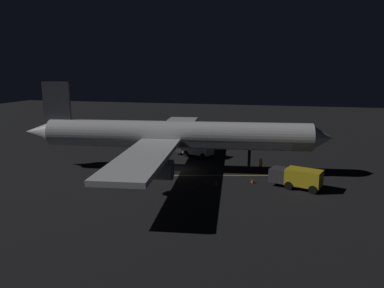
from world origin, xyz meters
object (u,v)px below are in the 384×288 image
(ground_crew_worker, at_px, (261,165))
(traffic_cone_under_wing, at_px, (198,184))
(catering_truck, at_px, (195,148))
(traffic_cone_near_left, at_px, (216,183))
(airliner, at_px, (172,136))
(baggage_truck, at_px, (298,178))
(traffic_cone_near_right, at_px, (252,181))

(ground_crew_worker, bearing_deg, traffic_cone_under_wing, -39.80)
(catering_truck, distance_m, traffic_cone_near_left, 14.27)
(airliner, relative_size, traffic_cone_under_wing, 71.71)
(airliner, height_order, baggage_truck, airliner)
(baggage_truck, bearing_deg, traffic_cone_under_wing, -79.43)
(traffic_cone_near_left, xyz_separation_m, traffic_cone_near_right, (-1.81, 3.87, 0.00))
(airliner, bearing_deg, ground_crew_worker, 98.66)
(airliner, height_order, traffic_cone_near_left, airliner)
(traffic_cone_near_right, bearing_deg, catering_truck, -140.42)
(traffic_cone_under_wing, bearing_deg, airliner, -141.22)
(airliner, height_order, catering_truck, airliner)
(traffic_cone_near_right, bearing_deg, ground_crew_worker, 172.87)
(ground_crew_worker, height_order, traffic_cone_under_wing, ground_crew_worker)
(traffic_cone_near_left, distance_m, traffic_cone_near_right, 4.27)
(ground_crew_worker, bearing_deg, airliner, -81.34)
(airliner, distance_m, catering_truck, 8.70)
(catering_truck, bearing_deg, traffic_cone_near_left, 22.68)
(traffic_cone_near_left, height_order, traffic_cone_near_right, same)
(ground_crew_worker, bearing_deg, traffic_cone_near_left, -33.45)
(baggage_truck, bearing_deg, traffic_cone_near_left, -82.62)
(traffic_cone_near_left, bearing_deg, airliner, -127.43)
(traffic_cone_near_left, height_order, traffic_cone_under_wing, same)
(airliner, relative_size, ground_crew_worker, 22.67)
(ground_crew_worker, distance_m, traffic_cone_near_right, 5.07)
(baggage_truck, xyz_separation_m, traffic_cone_near_right, (-0.68, -4.88, -0.89))
(baggage_truck, height_order, traffic_cone_under_wing, baggage_truck)
(catering_truck, relative_size, traffic_cone_near_right, 11.63)
(baggage_truck, distance_m, traffic_cone_near_left, 8.87)
(traffic_cone_near_right, bearing_deg, traffic_cone_near_left, -64.91)
(traffic_cone_under_wing, bearing_deg, traffic_cone_near_right, 114.85)
(catering_truck, bearing_deg, traffic_cone_near_right, 39.58)
(airliner, xyz_separation_m, catering_truck, (-8.03, 1.18, -3.14))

